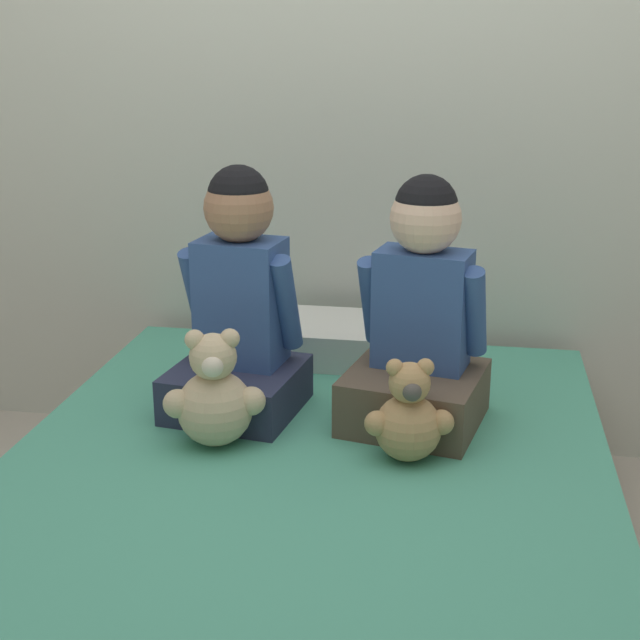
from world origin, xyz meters
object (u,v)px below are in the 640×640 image
object	(u,v)px
teddy_bear_held_by_right_child	(409,418)
teddy_bear_held_by_left_child	(215,397)
pillow_at_headboard	(348,340)
bed	(295,564)
child_on_right	(420,323)
child_on_left	(239,307)

from	to	relation	value
teddy_bear_held_by_right_child	teddy_bear_held_by_left_child	bearing A→B (deg)	167.44
teddy_bear_held_by_right_child	pillow_at_headboard	world-z (taller)	teddy_bear_held_by_right_child
bed	pillow_at_headboard	distance (m)	0.87
teddy_bear_held_by_right_child	bed	bearing A→B (deg)	-154.27
teddy_bear_held_by_left_child	pillow_at_headboard	size ratio (longest dim) A/B	0.59
teddy_bear_held_by_left_child	child_on_right	bearing A→B (deg)	11.00
teddy_bear_held_by_right_child	pillow_at_headboard	bearing A→B (deg)	97.55
teddy_bear_held_by_left_child	teddy_bear_held_by_right_child	bearing A→B (deg)	-15.29
child_on_left	pillow_at_headboard	bearing A→B (deg)	69.71
bed	child_on_right	xyz separation A→B (m)	(0.24, 0.41, 0.46)
bed	teddy_bear_held_by_right_child	bearing A→B (deg)	37.92
child_on_right	pillow_at_headboard	distance (m)	0.53
child_on_left	pillow_at_headboard	size ratio (longest dim) A/B	1.29
teddy_bear_held_by_left_child	teddy_bear_held_by_right_child	xyz separation A→B (m)	(0.47, -0.00, -0.02)
child_on_left	pillow_at_headboard	xyz separation A→B (m)	(0.23, 0.42, -0.22)
pillow_at_headboard	teddy_bear_held_by_right_child	bearing A→B (deg)	-70.25
teddy_bear_held_by_left_child	child_on_left	bearing A→B (deg)	74.15
bed	child_on_left	distance (m)	0.67
bed	pillow_at_headboard	xyz separation A→B (m)	(0.00, 0.84, 0.25)
bed	teddy_bear_held_by_left_child	xyz separation A→B (m)	(-0.23, 0.19, 0.32)
child_on_left	teddy_bear_held_by_left_child	xyz separation A→B (m)	(-0.00, -0.23, -0.15)
bed	child_on_left	size ratio (longest dim) A/B	3.19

